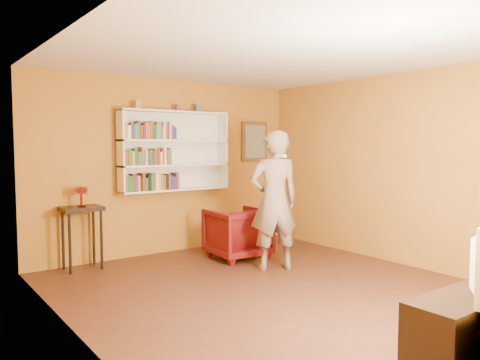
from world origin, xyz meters
The scene contains 16 objects.
room_shell centered at (0.00, 0.00, 1.02)m, with size 5.30×5.80×2.88m.
bookshelf centered at (0.00, 2.41, 1.59)m, with size 1.80×0.29×1.23m.
books_row_lower centered at (-0.43, 2.31, 1.13)m, with size 0.87×0.19×0.27m.
books_row_middle centered at (-0.47, 2.30, 1.51)m, with size 0.78×0.19×0.27m.
books_row_upper centered at (-0.45, 2.31, 1.89)m, with size 0.82×0.19×0.27m.
ornament_left centered at (-0.61, 2.35, 2.27)m, with size 0.08×0.08×0.11m, color #C18137.
ornament_centre centered at (0.06, 2.35, 2.26)m, with size 0.07×0.07×0.10m, color #95314D.
ornament_right centered at (0.41, 2.35, 2.27)m, with size 0.08×0.08×0.12m, color #41576C.
framed_painting centered at (1.65, 2.46, 1.75)m, with size 0.55×0.05×0.70m.
console_table centered at (-1.49, 2.25, 0.71)m, with size 0.53×0.40×0.86m.
ruby_lustre centered at (-1.49, 2.25, 1.06)m, with size 0.17×0.17×0.27m.
armchair centered at (0.58, 1.51, 0.38)m, with size 0.80×0.83×0.75m, color #46050A.
person centered at (0.61, 0.70, 0.94)m, with size 0.69×0.45×1.89m, color #7E6A5D.
game_remote centered at (0.40, 0.33, 1.56)m, with size 0.04×0.15×0.04m, color white.
tv_cabinet centered at (0.22, -2.25, 0.26)m, with size 1.47×0.44×0.52m, color black.
television centered at (0.22, -2.25, 0.82)m, with size 1.02×0.13×0.59m, color black.
Camera 1 is at (-3.49, -4.06, 1.70)m, focal length 35.00 mm.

